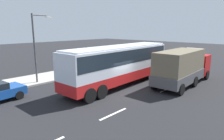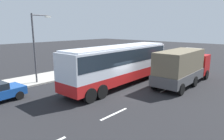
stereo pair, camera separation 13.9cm
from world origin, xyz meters
TOP-DOWN VIEW (x-y plane):
  - ground_plane at (0.00, 0.00)m, footprint 120.00×120.00m
  - sidewalk_curb at (0.00, 8.64)m, footprint 80.00×4.00m
  - lane_centreline at (-0.76, -2.77)m, footprint 30.07×0.16m
  - coach_bus at (1.07, 1.11)m, footprint 12.38×3.08m
  - cargo_truck at (5.22, -3.05)m, footprint 8.48×2.87m
  - car_yellow_taxi at (10.14, 1.31)m, footprint 4.15×2.09m
  - pedestrian_near_curb at (4.33, 7.86)m, footprint 0.32×0.32m
  - street_lamp at (-3.70, 7.31)m, footprint 1.97×0.24m

SIDE VIEW (x-z plane):
  - ground_plane at x=0.00m, z-range 0.00..0.00m
  - lane_centreline at x=-0.76m, z-range 0.00..0.01m
  - sidewalk_curb at x=0.00m, z-range 0.00..0.15m
  - car_yellow_taxi at x=10.14m, z-range 0.06..1.49m
  - pedestrian_near_curb at x=4.33m, z-range 0.27..1.92m
  - cargo_truck at x=5.22m, z-range 0.11..3.38m
  - coach_bus at x=1.07m, z-range 0.43..4.09m
  - street_lamp at x=-3.70m, z-range 0.68..7.08m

